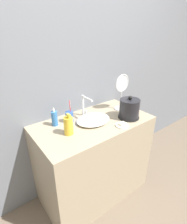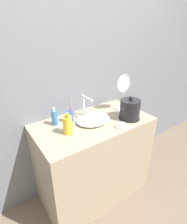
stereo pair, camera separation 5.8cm
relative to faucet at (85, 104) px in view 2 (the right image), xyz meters
The scene contains 11 objects.
ground_plane 1.10m from the faucet, 90.13° to the right, with size 12.00×12.00×0.00m, color #6B5B4C.
wall_back 0.34m from the faucet, 90.36° to the left, with size 6.00×0.04×2.60m.
vanity_counter 0.58m from the faucet, 90.40° to the right, with size 1.09×0.59×0.89m.
sink_basin 0.17m from the faucet, 91.87° to the right, with size 0.32×0.26×0.04m.
faucet is the anchor object (origin of this frame).
electric_kettle 0.43m from the faucet, 41.76° to the right, with size 0.20×0.20×0.22m.
toothbrush_cup 0.19m from the faucet, behind, with size 0.07×0.07×0.22m.
lotion_bottle 0.34m from the faucet, 146.49° to the right, with size 0.08×0.08×0.18m.
shampoo_bottle 0.32m from the faucet, behind, with size 0.05×0.05×0.18m.
soap_dish 0.41m from the faucet, 67.34° to the right, with size 0.12×0.12×0.03m.
vanity_mirror 0.42m from the faucet, 13.95° to the right, with size 0.18×0.13×0.37m.
Camera 2 is at (-0.81, -0.86, 1.67)m, focal length 28.00 mm.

